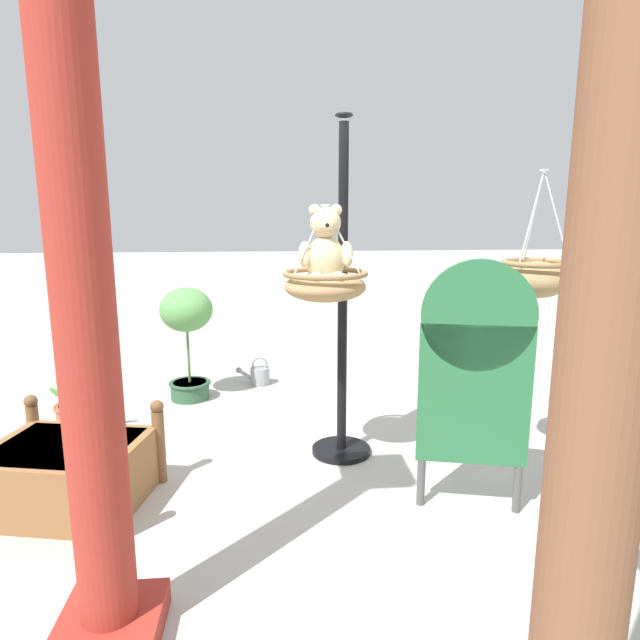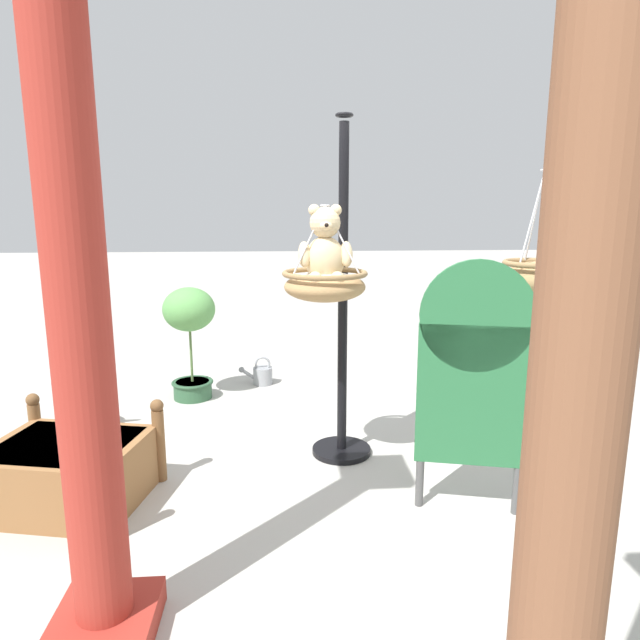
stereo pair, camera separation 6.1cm
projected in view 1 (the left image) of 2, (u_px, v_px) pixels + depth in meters
The scene contains 12 objects.
ground_plane at pixel (317, 452), 4.16m from camera, with size 40.00×40.00×0.00m, color #ADAAA3.
display_pole_central at pixel (342, 356), 4.00m from camera, with size 0.44×0.44×2.43m.
hanging_basket_with_teddy at pixel (325, 284), 3.63m from camera, with size 0.56×0.56×0.63m.
teddy_bear at pixel (326, 250), 3.56m from camera, with size 0.35×0.31×0.52m.
hanging_basket_left_high at pixel (536, 277), 3.59m from camera, with size 0.44×0.44×0.82m.
greenhouse_pillar_left at pixel (598, 431), 0.97m from camera, with size 0.32×0.32×2.95m.
greenhouse_pillar_right at pixel (85, 324), 2.09m from camera, with size 0.45×0.45×2.86m.
wooden_planter_box at pixel (67, 472), 3.38m from camera, with size 1.11×0.97×0.57m.
potted_plant_tall_leafy at pixel (187, 328), 5.19m from camera, with size 0.49×0.49×1.09m.
potted_plant_bushy_green at pixel (79, 414), 4.54m from camera, with size 0.50×0.50×0.40m.
display_sign_board at pixel (476, 366), 3.20m from camera, with size 0.64×0.19×1.53m.
watering_can at pixel (259, 375), 5.74m from camera, with size 0.35×0.20×0.30m.
Camera 1 is at (0.33, 3.87, 1.81)m, focal length 30.83 mm.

